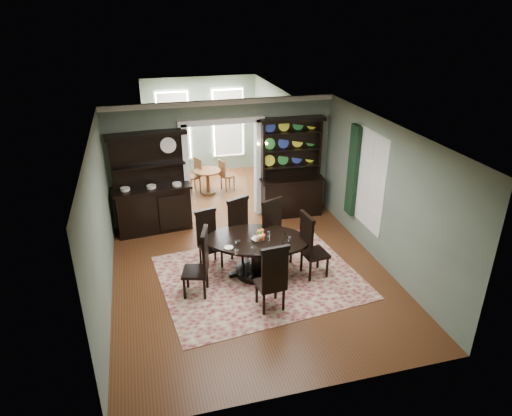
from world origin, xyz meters
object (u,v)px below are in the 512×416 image
(sideboard, at_px, (152,197))
(parlor_table, at_px, (208,178))
(dining_table, at_px, (258,250))
(welsh_dresser, at_px, (291,181))

(sideboard, bearing_deg, parlor_table, 43.15)
(dining_table, distance_m, sideboard, 3.20)
(dining_table, distance_m, welsh_dresser, 3.03)
(sideboard, xyz_separation_m, parlor_table, (1.62, 1.87, -0.37))
(dining_table, xyz_separation_m, sideboard, (-1.90, 2.56, 0.28))
(dining_table, height_order, parlor_table, dining_table)
(dining_table, relative_size, parlor_table, 3.12)
(welsh_dresser, xyz_separation_m, parlor_table, (-1.85, 1.87, -0.45))
(dining_table, bearing_deg, welsh_dresser, 76.74)
(dining_table, distance_m, parlor_table, 4.44)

